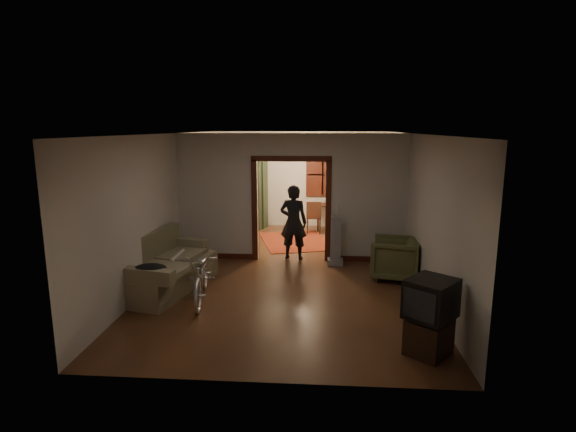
# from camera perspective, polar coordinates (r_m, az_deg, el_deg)

# --- Properties ---
(floor) EXTENTS (5.00, 8.50, 0.01)m
(floor) POSITION_cam_1_polar(r_m,az_deg,el_deg) (9.46, 0.13, -6.79)
(floor) COLOR #3D2213
(floor) RESTS_ON ground
(ceiling) EXTENTS (5.00, 8.50, 0.01)m
(ceiling) POSITION_cam_1_polar(r_m,az_deg,el_deg) (9.00, 0.14, 10.42)
(ceiling) COLOR white
(ceiling) RESTS_ON floor
(wall_back) EXTENTS (5.00, 0.02, 2.80)m
(wall_back) POSITION_cam_1_polar(r_m,az_deg,el_deg) (13.33, 1.39, 4.66)
(wall_back) COLOR beige
(wall_back) RESTS_ON floor
(wall_left) EXTENTS (0.02, 8.50, 2.80)m
(wall_left) POSITION_cam_1_polar(r_m,az_deg,el_deg) (9.62, -14.90, 1.72)
(wall_left) COLOR beige
(wall_left) RESTS_ON floor
(wall_right) EXTENTS (0.02, 8.50, 2.80)m
(wall_right) POSITION_cam_1_polar(r_m,az_deg,el_deg) (9.30, 15.70, 1.36)
(wall_right) COLOR beige
(wall_right) RESTS_ON floor
(partition_wall) EXTENTS (5.00, 0.14, 2.80)m
(partition_wall) POSITION_cam_1_polar(r_m,az_deg,el_deg) (9.86, 0.43, 2.33)
(partition_wall) COLOR beige
(partition_wall) RESTS_ON floor
(door_casing) EXTENTS (1.74, 0.20, 2.32)m
(door_casing) POSITION_cam_1_polar(r_m,az_deg,el_deg) (9.91, 0.43, 0.61)
(door_casing) COLOR #3D160E
(door_casing) RESTS_ON floor
(far_window) EXTENTS (0.98, 0.06, 1.28)m
(far_window) POSITION_cam_1_polar(r_m,az_deg,el_deg) (13.26, 4.42, 5.24)
(far_window) COLOR black
(far_window) RESTS_ON wall_back
(chandelier) EXTENTS (0.24, 0.24, 0.24)m
(chandelier) POSITION_cam_1_polar(r_m,az_deg,el_deg) (11.50, 1.00, 8.36)
(chandelier) COLOR #FFE0A5
(chandelier) RESTS_ON ceiling
(light_switch) EXTENTS (0.08, 0.01, 0.12)m
(light_switch) POSITION_cam_1_polar(r_m,az_deg,el_deg) (9.80, 6.54, 1.31)
(light_switch) COLOR silver
(light_switch) RESTS_ON partition_wall
(sofa) EXTENTS (1.43, 2.37, 1.02)m
(sofa) POSITION_cam_1_polar(r_m,az_deg,el_deg) (8.52, -15.14, -5.66)
(sofa) COLOR #6E6949
(sofa) RESTS_ON floor
(rolled_paper) EXTENTS (0.09, 0.75, 0.09)m
(rolled_paper) POSITION_cam_1_polar(r_m,az_deg,el_deg) (8.76, -13.88, -4.99)
(rolled_paper) COLOR beige
(rolled_paper) RESTS_ON sofa
(jacket) EXTENTS (0.53, 0.40, 0.15)m
(jacket) POSITION_cam_1_polar(r_m,az_deg,el_deg) (7.64, -17.07, -6.39)
(jacket) COLOR black
(jacket) RESTS_ON sofa
(bicycle) EXTENTS (0.86, 1.78, 0.90)m
(bicycle) POSITION_cam_1_polar(r_m,az_deg,el_deg) (7.87, -10.89, -7.34)
(bicycle) COLOR silver
(bicycle) RESTS_ON floor
(armchair) EXTENTS (1.06, 1.04, 0.81)m
(armchair) POSITION_cam_1_polar(r_m,az_deg,el_deg) (9.05, 13.39, -5.26)
(armchair) COLOR #4E542F
(armchair) RESTS_ON floor
(tv_stand) EXTENTS (0.70, 0.70, 0.47)m
(tv_stand) POSITION_cam_1_polar(r_m,az_deg,el_deg) (6.34, 17.42, -14.44)
(tv_stand) COLOR black
(tv_stand) RESTS_ON floor
(crt_tv) EXTENTS (0.79, 0.80, 0.51)m
(crt_tv) POSITION_cam_1_polar(r_m,az_deg,el_deg) (6.13, 17.72, -9.95)
(crt_tv) COLOR black
(crt_tv) RESTS_ON tv_stand
(vacuum) EXTENTS (0.37, 0.31, 1.07)m
(vacuum) POSITION_cam_1_polar(r_m,az_deg,el_deg) (9.68, 6.07, -3.13)
(vacuum) COLOR gray
(vacuum) RESTS_ON floor
(person) EXTENTS (0.66, 0.48, 1.68)m
(person) POSITION_cam_1_polar(r_m,az_deg,el_deg) (10.02, 0.70, -0.80)
(person) COLOR black
(person) RESTS_ON floor
(oriental_rug) EXTENTS (2.17, 2.53, 0.02)m
(oriental_rug) POSITION_cam_1_polar(r_m,az_deg,el_deg) (11.70, 0.98, -3.21)
(oriental_rug) COLOR maroon
(oriental_rug) RESTS_ON floor
(locker) EXTENTS (1.12, 0.85, 1.98)m
(locker) POSITION_cam_1_polar(r_m,az_deg,el_deg) (13.19, -5.04, 2.76)
(locker) COLOR #24331E
(locker) RESTS_ON floor
(globe) EXTENTS (0.28, 0.28, 0.28)m
(globe) POSITION_cam_1_polar(r_m,az_deg,el_deg) (13.09, -5.11, 6.87)
(globe) COLOR #1E5972
(globe) RESTS_ON locker
(desk) EXTENTS (0.99, 0.57, 0.73)m
(desk) POSITION_cam_1_polar(r_m,az_deg,el_deg) (13.10, 5.78, -0.10)
(desk) COLOR #321A10
(desk) RESTS_ON floor
(desk_chair) EXTENTS (0.42, 0.42, 0.91)m
(desk_chair) POSITION_cam_1_polar(r_m,az_deg,el_deg) (12.56, 3.30, -0.12)
(desk_chair) COLOR #321A10
(desk_chair) RESTS_ON floor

